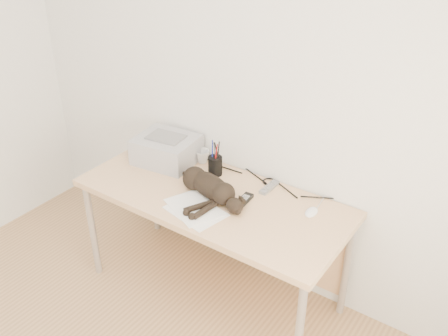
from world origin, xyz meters
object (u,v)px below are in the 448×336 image
Objects in this scene: cat at (207,186)px; mouse at (312,210)px; mug at (202,156)px; pen_cup at (215,165)px; printer at (167,149)px; desk at (221,207)px.

mouse is (0.57, 0.19, -0.05)m from cat.
pen_cup is at bearing -25.83° from mug.
printer reaches higher than mouse.
printer is at bearing 170.96° from desk.
mug is (-0.28, 0.19, 0.18)m from desk.
mouse is (0.55, 0.08, 0.15)m from desk.
desk is 7.11× the size of pen_cup.
mug is at bearing 170.43° from mouse.
desk is 0.58m from mouse.
mouse is at bearing -7.69° from mug.
printer is 1.03m from mouse.
desk is 3.90× the size of printer.
cat is (0.46, -0.18, -0.02)m from printer.
printer is at bearing -149.19° from mug.
mug is 0.17m from pen_cup.
mouse is at bearing 8.43° from desk.
mug is at bearing 145.17° from cat.
cat is at bearing -21.48° from printer.
printer is 0.49m from cat.
pen_cup is at bearing 129.20° from cat.
mouse is (0.83, -0.11, -0.03)m from mug.
pen_cup is (-0.11, 0.22, -0.00)m from cat.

